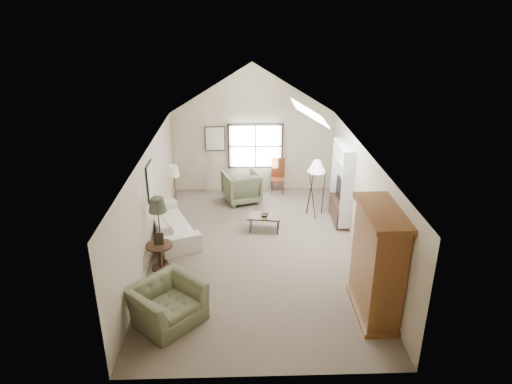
{
  "coord_description": "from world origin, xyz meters",
  "views": [
    {
      "loc": [
        -0.33,
        -9.66,
        5.63
      ],
      "look_at": [
        0.0,
        0.4,
        1.4
      ],
      "focal_mm": 32.0,
      "sensor_mm": 36.0,
      "label": 1
    }
  ],
  "objects_px": {
    "armoire": "(377,263)",
    "side_chair": "(278,176)",
    "coffee_table": "(264,223)",
    "side_table": "(160,256)",
    "sofa": "(170,222)",
    "armchair_far": "(241,187)",
    "armchair_near": "(167,303)"
  },
  "relations": [
    {
      "from": "coffee_table",
      "to": "side_chair",
      "type": "xyz_separation_m",
      "value": [
        0.54,
        2.63,
        0.32
      ]
    },
    {
      "from": "armchair_near",
      "to": "coffee_table",
      "type": "xyz_separation_m",
      "value": [
        2.0,
        3.62,
        -0.18
      ]
    },
    {
      "from": "side_table",
      "to": "side_chair",
      "type": "xyz_separation_m",
      "value": [
        2.99,
        4.37,
        0.24
      ]
    },
    {
      "from": "armoire",
      "to": "armchair_near",
      "type": "relative_size",
      "value": 1.8
    },
    {
      "from": "coffee_table",
      "to": "sofa",
      "type": "bearing_deg",
      "value": -176.88
    },
    {
      "from": "armchair_near",
      "to": "coffee_table",
      "type": "bearing_deg",
      "value": 14.37
    },
    {
      "from": "sofa",
      "to": "armchair_far",
      "type": "relative_size",
      "value": 2.35
    },
    {
      "from": "sofa",
      "to": "side_chair",
      "type": "height_order",
      "value": "side_chair"
    },
    {
      "from": "sofa",
      "to": "side_chair",
      "type": "xyz_separation_m",
      "value": [
        2.99,
        2.77,
        0.19
      ]
    },
    {
      "from": "armchair_near",
      "to": "side_chair",
      "type": "relative_size",
      "value": 1.13
    },
    {
      "from": "sofa",
      "to": "armchair_near",
      "type": "relative_size",
      "value": 1.97
    },
    {
      "from": "side_table",
      "to": "sofa",
      "type": "bearing_deg",
      "value": 90.0
    },
    {
      "from": "armoire",
      "to": "coffee_table",
      "type": "xyz_separation_m",
      "value": [
        -1.94,
        3.47,
        -0.88
      ]
    },
    {
      "from": "armchair_near",
      "to": "armchair_far",
      "type": "height_order",
      "value": "armchair_far"
    },
    {
      "from": "side_chair",
      "to": "side_table",
      "type": "bearing_deg",
      "value": -118.76
    },
    {
      "from": "armoire",
      "to": "coffee_table",
      "type": "distance_m",
      "value": 4.07
    },
    {
      "from": "side_chair",
      "to": "armchair_near",
      "type": "bearing_deg",
      "value": -106.54
    },
    {
      "from": "armoire",
      "to": "side_table",
      "type": "xyz_separation_m",
      "value": [
        -4.38,
        1.73,
        -0.8
      ]
    },
    {
      "from": "sofa",
      "to": "side_table",
      "type": "bearing_deg",
      "value": 157.09
    },
    {
      "from": "sofa",
      "to": "armchair_far",
      "type": "height_order",
      "value": "armchair_far"
    },
    {
      "from": "coffee_table",
      "to": "side_table",
      "type": "height_order",
      "value": "side_table"
    },
    {
      "from": "coffee_table",
      "to": "side_table",
      "type": "distance_m",
      "value": 3.0
    },
    {
      "from": "armoire",
      "to": "side_chair",
      "type": "height_order",
      "value": "armoire"
    },
    {
      "from": "armchair_far",
      "to": "side_chair",
      "type": "bearing_deg",
      "value": -169.07
    },
    {
      "from": "sofa",
      "to": "side_chair",
      "type": "distance_m",
      "value": 4.08
    },
    {
      "from": "sofa",
      "to": "side_table",
      "type": "height_order",
      "value": "sofa"
    },
    {
      "from": "armchair_near",
      "to": "armchair_far",
      "type": "xyz_separation_m",
      "value": [
        1.41,
        5.59,
        0.07
      ]
    },
    {
      "from": "armoire",
      "to": "coffee_table",
      "type": "height_order",
      "value": "armoire"
    },
    {
      "from": "armchair_near",
      "to": "armchair_far",
      "type": "relative_size",
      "value": 1.19
    },
    {
      "from": "armchair_near",
      "to": "sofa",
      "type": "bearing_deg",
      "value": 50.54
    },
    {
      "from": "armchair_far",
      "to": "side_chair",
      "type": "relative_size",
      "value": 0.95
    },
    {
      "from": "armoire",
      "to": "armchair_far",
      "type": "height_order",
      "value": "armoire"
    }
  ]
}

